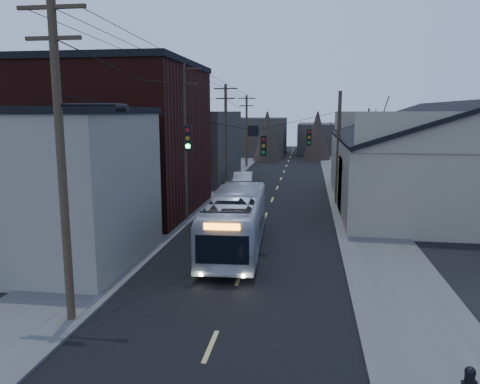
% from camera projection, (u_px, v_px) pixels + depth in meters
% --- Properties ---
extents(ground, '(160.00, 160.00, 0.00)m').
position_uv_depth(ground, '(195.00, 384.00, 12.14)').
color(ground, black).
rests_on(ground, ground).
extents(road_surface, '(9.00, 110.00, 0.02)m').
position_uv_depth(road_surface, '(276.00, 191.00, 41.39)').
color(road_surface, black).
rests_on(road_surface, ground).
extents(sidewalk_left, '(4.00, 110.00, 0.12)m').
position_uv_depth(sidewalk_left, '(204.00, 189.00, 42.31)').
color(sidewalk_left, '#474744').
rests_on(sidewalk_left, ground).
extents(sidewalk_right, '(4.00, 110.00, 0.12)m').
position_uv_depth(sidewalk_right, '(351.00, 193.00, 40.46)').
color(sidewalk_right, '#474744').
rests_on(sidewalk_right, ground).
extents(building_clapboard, '(8.00, 8.00, 7.00)m').
position_uv_depth(building_clapboard, '(50.00, 188.00, 21.61)').
color(building_clapboard, gray).
rests_on(building_clapboard, ground).
extents(building_brick, '(10.00, 12.00, 10.00)m').
position_uv_depth(building_brick, '(122.00, 141.00, 32.22)').
color(building_brick, black).
rests_on(building_brick, ground).
extents(building_left_far, '(9.00, 14.00, 7.00)m').
position_uv_depth(building_left_far, '(188.00, 146.00, 48.00)').
color(building_left_far, '#302B26').
rests_on(building_left_far, ground).
extents(warehouse, '(16.16, 20.60, 7.73)m').
position_uv_depth(warehouse, '(449.00, 171.00, 34.21)').
color(warehouse, gray).
rests_on(warehouse, ground).
extents(building_far_left, '(10.00, 12.00, 6.00)m').
position_uv_depth(building_far_left, '(254.00, 136.00, 75.87)').
color(building_far_left, '#302B26').
rests_on(building_far_left, ground).
extents(building_far_right, '(12.00, 14.00, 5.00)m').
position_uv_depth(building_far_right, '(334.00, 138.00, 78.97)').
color(building_far_right, '#302B26').
rests_on(building_far_right, ground).
extents(bare_tree, '(0.40, 0.40, 7.20)m').
position_uv_depth(bare_tree, '(366.00, 165.00, 30.10)').
color(bare_tree, black).
rests_on(bare_tree, ground).
extents(utility_lines, '(11.24, 45.28, 10.50)m').
position_uv_depth(utility_lines, '(230.00, 139.00, 35.28)').
color(utility_lines, '#382B1E').
rests_on(utility_lines, ground).
extents(bus, '(3.03, 10.85, 2.99)m').
position_uv_depth(bus, '(236.00, 221.00, 23.87)').
color(bus, silver).
rests_on(bus, ground).
extents(parked_car, '(2.05, 4.91, 1.58)m').
position_uv_depth(parked_car, '(243.00, 181.00, 42.17)').
color(parked_car, '#A7AAAF').
rests_on(parked_car, ground).
extents(fire_hydrant, '(0.37, 0.27, 0.78)m').
position_uv_depth(fire_hydrant, '(469.00, 381.00, 11.37)').
color(fire_hydrant, black).
rests_on(fire_hydrant, sidewalk_right).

